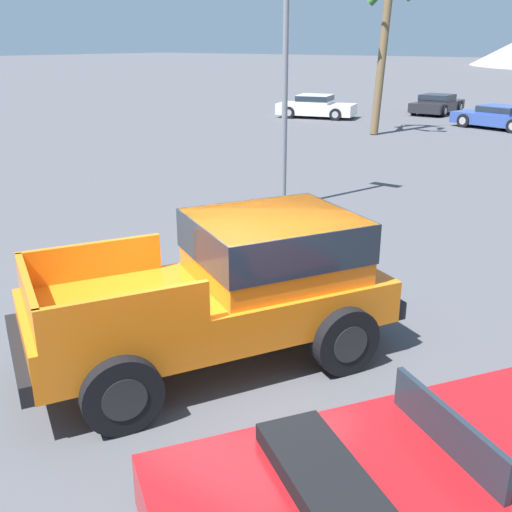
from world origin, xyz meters
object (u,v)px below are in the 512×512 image
at_px(orange_pickup_truck, 236,281).
at_px(parked_car_blue, 499,117).
at_px(red_convertible_car, 395,486).
at_px(parked_car_dark, 437,104).
at_px(street_lamp_post, 286,24).
at_px(parked_car_white, 316,106).
at_px(palm_tree_tall, 383,7).

bearing_deg(orange_pickup_truck, parked_car_blue, 126.10).
height_order(red_convertible_car, parked_car_dark, parked_car_dark).
distance_m(red_convertible_car, street_lamp_post, 11.47).
distance_m(parked_car_dark, parked_car_white, 7.50).
relative_size(parked_car_blue, street_lamp_post, 0.62).
relative_size(red_convertible_car, parked_car_white, 0.99).
distance_m(parked_car_dark, parked_car_blue, 6.49).
height_order(parked_car_white, palm_tree_tall, palm_tree_tall).
relative_size(orange_pickup_truck, parked_car_blue, 1.14).
bearing_deg(parked_car_white, orange_pickup_truck, 13.14).
xyz_separation_m(parked_car_blue, parked_car_white, (-9.39, -1.37, 0.06)).
bearing_deg(parked_car_blue, parked_car_white, 113.44).
relative_size(parked_car_dark, street_lamp_post, 0.60).
relative_size(parked_car_white, street_lamp_post, 0.63).
relative_size(street_lamp_post, palm_tree_tall, 1.02).
distance_m(parked_car_blue, street_lamp_post, 18.55).
relative_size(orange_pickup_truck, palm_tree_tall, 0.73).
height_order(parked_car_dark, street_lamp_post, street_lamp_post).
distance_m(orange_pickup_truck, palm_tree_tall, 21.56).
height_order(orange_pickup_truck, street_lamp_post, street_lamp_post).
bearing_deg(street_lamp_post, parked_car_blue, 89.01).
height_order(orange_pickup_truck, palm_tree_tall, palm_tree_tall).
relative_size(red_convertible_car, parked_car_dark, 1.04).
bearing_deg(palm_tree_tall, parked_car_white, 144.92).
xyz_separation_m(red_convertible_car, parked_car_blue, (-6.45, 26.53, 0.15)).
bearing_deg(red_convertible_car, street_lamp_post, 161.82).
bearing_deg(orange_pickup_truck, street_lamp_post, 147.32).
height_order(red_convertible_car, parked_car_blue, parked_car_blue).
bearing_deg(street_lamp_post, parked_car_white, 118.42).
xyz_separation_m(red_convertible_car, street_lamp_post, (-6.76, 8.38, 3.95)).
xyz_separation_m(parked_car_blue, palm_tree_tall, (-4.00, -5.16, 4.79)).
bearing_deg(red_convertible_car, parked_car_dark, 142.68).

